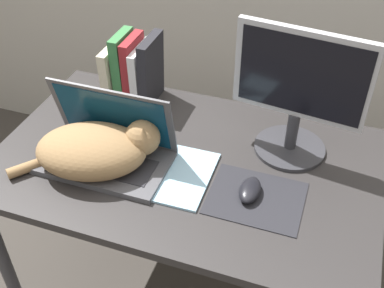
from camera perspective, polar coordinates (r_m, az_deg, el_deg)
desk at (r=1.53m, az=-0.76°, el=-4.27°), size 1.17×0.72×0.74m
laptop at (r=1.46m, az=-10.01°, el=-0.47°), size 0.39×0.22×0.23m
cat at (r=1.43m, az=-11.24°, el=-0.61°), size 0.41×0.31×0.15m
external_monitor at (r=1.41m, az=12.53°, el=6.03°), size 0.39×0.22×0.41m
mousepad at (r=1.36m, az=7.58°, el=-6.36°), size 0.26×0.21×0.00m
computer_mouse at (r=1.36m, az=6.88°, el=-5.42°), size 0.06×0.11×0.03m
book_row at (r=1.70m, az=-6.98°, el=8.70°), size 0.18×0.17×0.24m
notepad at (r=1.41m, az=-1.34°, el=-3.73°), size 0.18×0.25×0.01m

